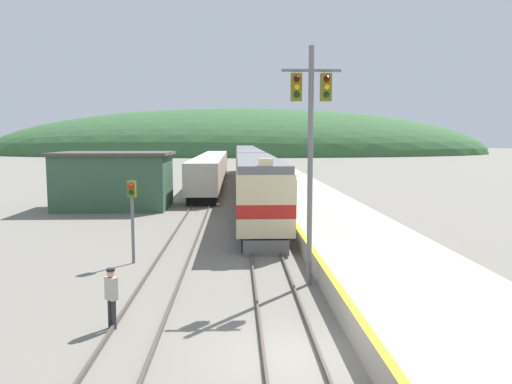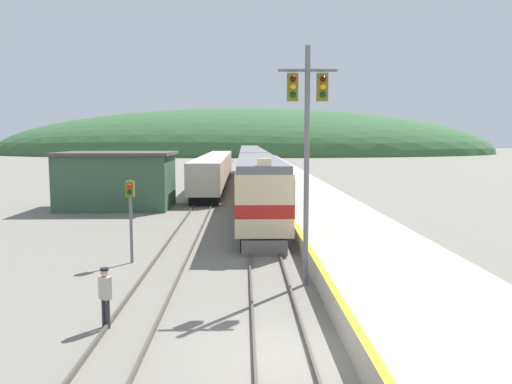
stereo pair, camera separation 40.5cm
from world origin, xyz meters
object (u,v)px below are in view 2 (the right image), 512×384
express_train_lead_car (258,187)px  signal_post_siding (130,204)px  carriage_second (252,168)px  siding_train (215,170)px  carriage_third (250,160)px  track_worker (105,293)px  signal_mast_main (307,130)px

express_train_lead_car → signal_post_siding: express_train_lead_car is taller
carriage_second → siding_train: (-4.32, 4.31, -0.49)m
siding_train → express_train_lead_car: bearing=-80.5°
carriage_third → track_worker: carriage_third is taller
carriage_third → siding_train: carriage_third is taller
carriage_third → express_train_lead_car: bearing=-90.0°
carriage_third → signal_post_siding: carriage_third is taller
express_train_lead_car → signal_mast_main: signal_mast_main is taller
siding_train → signal_mast_main: signal_mast_main is taller
signal_mast_main → track_worker: signal_mast_main is taller
carriage_third → signal_mast_main: size_ratio=2.20×
carriage_third → signal_mast_main: (1.38, -56.85, 3.57)m
carriage_third → carriage_second: bearing=-90.0°
signal_mast_main → carriage_second: bearing=92.2°
carriage_third → signal_post_siding: size_ratio=5.27×
express_train_lead_car → signal_mast_main: (1.38, -14.76, 3.56)m
carriage_second → signal_post_siding: bearing=-100.5°
express_train_lead_car → carriage_second: express_train_lead_car is taller
carriage_second → track_worker: carriage_second is taller
carriage_second → signal_mast_main: size_ratio=2.20×
signal_mast_main → signal_post_siding: size_ratio=2.39×
signal_mast_main → signal_post_siding: signal_mast_main is taller
carriage_second → carriage_third: (0.00, 20.68, 0.00)m
express_train_lead_car → carriage_third: (0.00, 42.09, -0.01)m
siding_train → track_worker: bearing=-91.0°
express_train_lead_car → carriage_second: 21.41m
carriage_third → siding_train: (-4.32, -16.37, -0.49)m
signal_post_siding → carriage_third: bearing=83.5°
siding_train → track_worker: (-0.77, -44.68, -0.79)m
carriage_third → signal_mast_main: signal_mast_main is taller
siding_train → signal_post_siding: signal_post_siding is taller
track_worker → express_train_lead_car: bearing=75.0°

